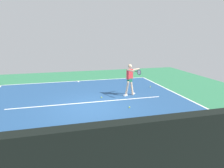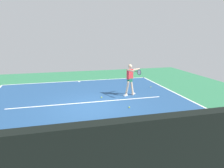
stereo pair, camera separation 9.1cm
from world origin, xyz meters
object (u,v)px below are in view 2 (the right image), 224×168
Objects in this scene: tennis_ball_far_corner at (101,97)px; tennis_ball_centre_court at (151,87)px; tennis_player at (130,78)px; tennis_ball_near_player at (129,107)px.

tennis_ball_centre_court is at bearing -158.04° from tennis_ball_far_corner.
tennis_player reaches higher than tennis_ball_far_corner.
tennis_player is 27.36× the size of tennis_ball_near_player.
tennis_ball_far_corner is (1.70, 0.10, -1.01)m from tennis_player.
tennis_ball_near_player and tennis_ball_far_corner have the same top height.
tennis_ball_centre_court is (-3.63, -1.46, 0.00)m from tennis_ball_far_corner.
tennis_ball_centre_court is at bearing -128.49° from tennis_ball_near_player.
tennis_player reaches higher than tennis_ball_centre_court.
tennis_ball_near_player is 4.29m from tennis_ball_centre_court.
tennis_ball_far_corner is 1.00× the size of tennis_ball_centre_court.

